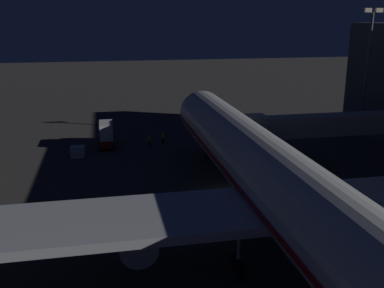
% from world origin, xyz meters
% --- Properties ---
extents(ground_plane, '(320.00, 320.00, 0.00)m').
position_xyz_m(ground_plane, '(0.00, 0.00, 0.00)').
color(ground_plane, '#383533').
extents(airliner_at_gate, '(58.72, 69.43, 19.34)m').
position_xyz_m(airliner_at_gate, '(0.00, 13.44, 5.62)').
color(airliner_at_gate, silver).
rests_on(airliner_at_gate, ground_plane).
extents(jet_bridge, '(20.61, 3.40, 7.24)m').
position_xyz_m(jet_bridge, '(-11.15, -7.29, 5.71)').
color(jet_bridge, '#9E9E99').
rests_on(jet_bridge, ground_plane).
extents(apron_floodlight_mast, '(2.90, 0.50, 19.97)m').
position_xyz_m(apron_floodlight_mast, '(-25.50, -18.19, 11.45)').
color(apron_floodlight_mast, '#59595E').
rests_on(apron_floodlight_mast, ground_plane).
extents(catering_truck, '(2.36, 5.92, 3.82)m').
position_xyz_m(catering_truck, '(13.39, -22.96, 1.91)').
color(catering_truck, maroon).
rests_on(catering_truck, ground_plane).
extents(baggage_container_near_belt, '(1.89, 1.70, 1.50)m').
position_xyz_m(baggage_container_near_belt, '(17.43, -18.46, 0.75)').
color(baggage_container_near_belt, '#B7BABF').
rests_on(baggage_container_near_belt, ground_plane).
extents(ground_crew_near_nose_gear, '(0.40, 0.40, 1.77)m').
position_xyz_m(ground_crew_near_nose_gear, '(7.06, -21.84, 0.98)').
color(ground_crew_near_nose_gear, black).
rests_on(ground_crew_near_nose_gear, ground_plane).
extents(ground_crew_marshaller_fwd, '(0.40, 0.40, 1.91)m').
position_xyz_m(ground_crew_marshaller_fwd, '(4.90, -22.61, 1.06)').
color(ground_crew_marshaller_fwd, black).
rests_on(ground_crew_marshaller_fwd, ground_plane).
extents(traffic_cone_nose_port, '(0.36, 0.36, 0.55)m').
position_xyz_m(traffic_cone_nose_port, '(-2.20, -19.70, 0.28)').
color(traffic_cone_nose_port, orange).
rests_on(traffic_cone_nose_port, ground_plane).
extents(traffic_cone_nose_starboard, '(0.36, 0.36, 0.55)m').
position_xyz_m(traffic_cone_nose_starboard, '(2.20, -19.70, 0.28)').
color(traffic_cone_nose_starboard, orange).
rests_on(traffic_cone_nose_starboard, ground_plane).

